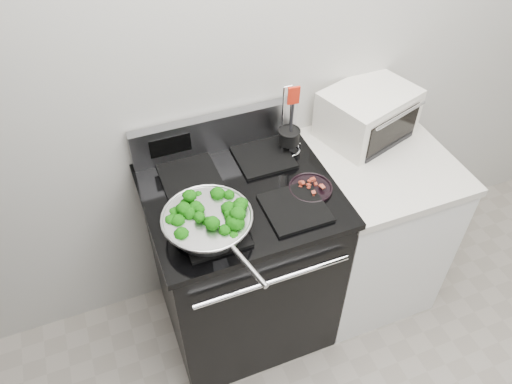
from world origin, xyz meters
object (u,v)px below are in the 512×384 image
gas_range (242,261)px  utensil_holder (289,140)px  bacon_plate (311,186)px  toaster_oven (368,114)px  skillet (208,222)px

gas_range → utensil_holder: size_ratio=3.31×
gas_range → utensil_holder: utensil_holder is taller
gas_range → utensil_holder: bearing=30.2°
bacon_plate → utensil_holder: utensil_holder is taller
gas_range → toaster_oven: toaster_oven is taller
utensil_holder → toaster_oven: size_ratio=0.71×
toaster_oven → skillet: bearing=-176.3°
skillet → bacon_plate: skillet is taller
skillet → toaster_oven: (0.89, 0.35, 0.03)m
gas_range → utensil_holder: 0.63m
skillet → bacon_plate: (0.46, 0.07, -0.04)m
bacon_plate → toaster_oven: size_ratio=0.38×
bacon_plate → utensil_holder: bearing=86.2°
bacon_plate → skillet: bearing=-171.6°
gas_range → skillet: (-0.19, -0.16, 0.52)m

